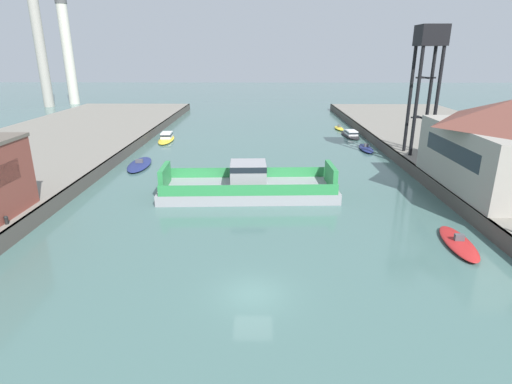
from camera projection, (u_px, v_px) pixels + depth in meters
The scene contains 13 objects.
ground_plane at pixel (253, 294), 25.67m from camera, with size 400.00×400.00×0.00m, color #476B66.
chain_ferry at pixel (248, 186), 43.18m from camera, with size 18.67×7.28×3.62m.
moored_boat_near_left at pixel (366, 148), 63.99m from camera, with size 1.89×6.31×1.03m.
moored_boat_near_right at pixel (351, 134), 74.41m from camera, with size 3.09×8.33×1.18m.
moored_boat_mid_left at pixel (166, 137), 71.16m from camera, with size 2.94×8.43×1.33m.
moored_boat_mid_right at pixel (458, 243), 32.08m from camera, with size 2.56×6.74×0.98m.
moored_boat_far_left at pixel (339, 128), 81.52m from camera, with size 1.76×4.91×0.94m.
moored_boat_far_right at pixel (140, 164), 54.91m from camera, with size 3.28×8.34×0.95m.
warehouse_shed at pixel (510, 144), 40.05m from camera, with size 11.32×16.56×8.87m.
crane_tower at pixel (429, 55), 51.72m from camera, with size 3.34×3.34×16.27m.
bollard_left_aft at pixel (6, 219), 32.38m from camera, with size 0.32×0.32×0.71m.
smokestack_distant_a at pixel (67, 48), 118.12m from camera, with size 3.14×3.14×29.59m.
smokestack_distant_b at pixel (38, 33), 110.34m from camera, with size 2.96×2.96×37.05m.
Camera 1 is at (0.51, -22.26, 14.31)m, focal length 28.74 mm.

